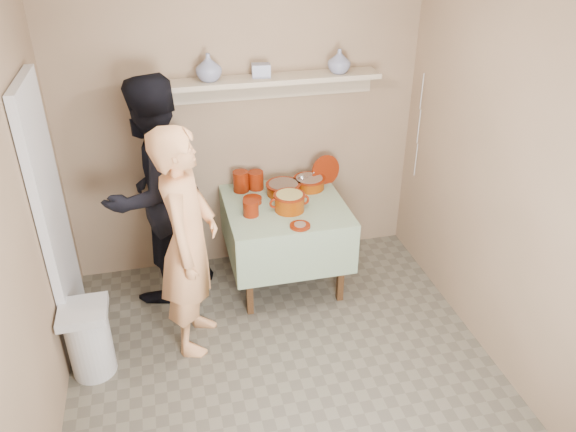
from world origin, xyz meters
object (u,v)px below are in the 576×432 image
object	(u,v)px
person_cook	(188,243)
serving_table	(285,216)
person_helper	(155,193)
cazuela_rice	(289,201)
trash_bin	(89,340)

from	to	relation	value
person_cook	serving_table	size ratio (longest dim) A/B	1.77
person_helper	cazuela_rice	bearing A→B (deg)	127.43
trash_bin	person_cook	bearing A→B (deg)	13.04
person_helper	cazuela_rice	xyz separation A→B (m)	(1.04, -0.22, -0.09)
cazuela_rice	serving_table	bearing A→B (deg)	95.64
cazuela_rice	trash_bin	distance (m)	1.80
person_helper	trash_bin	distance (m)	1.21
person_cook	trash_bin	world-z (taller)	person_cook
person_helper	person_cook	bearing A→B (deg)	65.53
trash_bin	person_helper	bearing A→B (deg)	57.74
person_cook	cazuela_rice	xyz separation A→B (m)	(0.84, 0.47, -0.02)
person_helper	cazuela_rice	world-z (taller)	person_helper
person_cook	serving_table	world-z (taller)	person_cook
trash_bin	cazuela_rice	bearing A→B (deg)	22.16
serving_table	trash_bin	distance (m)	1.78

